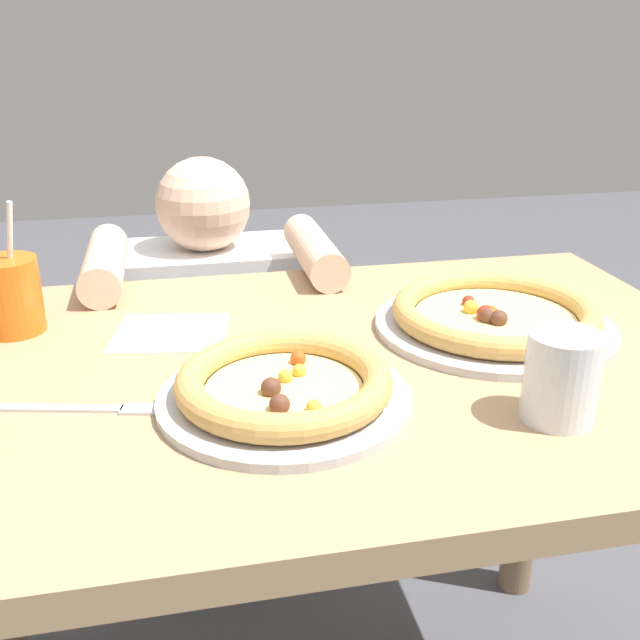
{
  "coord_description": "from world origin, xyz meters",
  "views": [
    {
      "loc": [
        -0.16,
        -0.88,
        1.17
      ],
      "look_at": [
        0.04,
        0.07,
        0.78
      ],
      "focal_mm": 41.17,
      "sensor_mm": 36.0,
      "label": 1
    }
  ],
  "objects": [
    {
      "name": "dining_table",
      "position": [
        0.0,
        0.0,
        0.63
      ],
      "size": [
        1.23,
        0.77,
        0.75
      ],
      "color": "tan",
      "rests_on": "ground"
    },
    {
      "name": "drink_cup_colored",
      "position": [
        -0.4,
        0.19,
        0.81
      ],
      "size": [
        0.09,
        0.09,
        0.2
      ],
      "color": "orange",
      "rests_on": "dining_table"
    },
    {
      "name": "pizza_near",
      "position": [
        -0.04,
        -0.11,
        0.77
      ],
      "size": [
        0.3,
        0.3,
        0.05
      ],
      "color": "#B7B7BC",
      "rests_on": "dining_table"
    },
    {
      "name": "paper_napkin",
      "position": [
        -0.17,
        0.13,
        0.75
      ],
      "size": [
        0.18,
        0.17,
        0.0
      ],
      "primitive_type": "cube",
      "rotation": [
        0.0,
        0.0,
        -0.18
      ],
      "color": "white",
      "rests_on": "dining_table"
    },
    {
      "name": "fork",
      "position": [
        -0.28,
        -0.08,
        0.75
      ],
      "size": [
        0.2,
        0.06,
        0.0
      ],
      "color": "silver",
      "rests_on": "dining_table"
    },
    {
      "name": "diner_seated",
      "position": [
        -0.09,
        0.61,
        0.41
      ],
      "size": [
        0.44,
        0.54,
        0.92
      ],
      "color": "#333847",
      "rests_on": "ground"
    },
    {
      "name": "water_cup_clear",
      "position": [
        0.26,
        -0.21,
        0.8
      ],
      "size": [
        0.08,
        0.08,
        0.11
      ],
      "color": "silver",
      "rests_on": "dining_table"
    },
    {
      "name": "pizza_far",
      "position": [
        0.3,
        0.05,
        0.77
      ],
      "size": [
        0.35,
        0.35,
        0.05
      ],
      "color": "#B7B7BC",
      "rests_on": "dining_table"
    }
  ]
}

